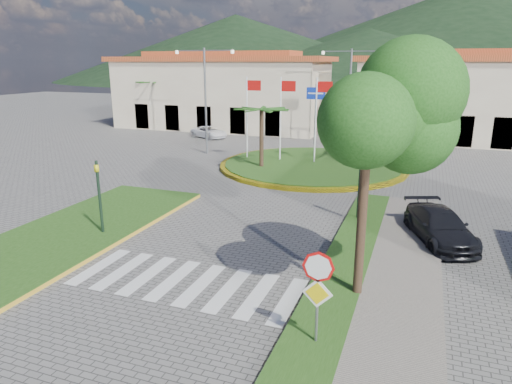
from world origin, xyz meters
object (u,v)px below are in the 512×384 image
(car_dark_b, at_px, (362,138))
(white_van, at_px, (209,132))
(roundabout_island, at_px, (312,165))
(stop_sign, at_px, (318,284))
(car_side_right, at_px, (440,226))
(car_dark_a, at_px, (349,131))
(deciduous_tree, at_px, (368,130))

(car_dark_b, bearing_deg, white_van, 75.13)
(roundabout_island, bearing_deg, car_dark_b, 78.55)
(roundabout_island, distance_m, stop_sign, 20.69)
(stop_sign, height_order, car_side_right, stop_sign)
(car_dark_a, bearing_deg, car_dark_b, -141.52)
(car_dark_b, bearing_deg, roundabout_island, 150.22)
(stop_sign, xyz_separation_m, car_side_right, (3.03, 8.75, -1.14))
(deciduous_tree, relative_size, car_side_right, 1.52)
(car_dark_a, xyz_separation_m, car_dark_b, (1.84, -4.36, 0.10))
(white_van, distance_m, car_dark_a, 13.44)
(stop_sign, bearing_deg, roundabout_island, 103.73)
(stop_sign, relative_size, deciduous_tree, 0.39)
(car_side_right, bearing_deg, stop_sign, -130.17)
(car_side_right, bearing_deg, deciduous_tree, -134.12)
(white_van, bearing_deg, deciduous_tree, -120.91)
(roundabout_island, xyz_separation_m, car_dark_a, (0.16, 14.21, 0.38))
(stop_sign, distance_m, car_dark_a, 34.60)
(car_dark_a, distance_m, car_side_right, 26.66)
(roundabout_island, distance_m, car_side_right, 13.80)
(roundabout_island, relative_size, car_side_right, 2.83)
(roundabout_island, xyz_separation_m, white_van, (-12.23, 8.99, 0.37))
(white_van, height_order, car_dark_a, same)
(car_side_right, bearing_deg, white_van, 113.76)
(white_van, relative_size, car_side_right, 0.87)
(stop_sign, height_order, white_van, stop_sign)
(roundabout_island, bearing_deg, white_van, 143.69)
(white_van, relative_size, car_dark_a, 1.23)
(white_van, xyz_separation_m, car_side_right, (20.16, -20.28, 0.11))
(white_van, bearing_deg, roundabout_island, -101.52)
(stop_sign, xyz_separation_m, white_van, (-17.13, 29.03, -1.25))
(roundabout_island, xyz_separation_m, car_dark_b, (2.00, 9.85, 0.48))
(deciduous_tree, relative_size, car_dark_a, 2.13)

